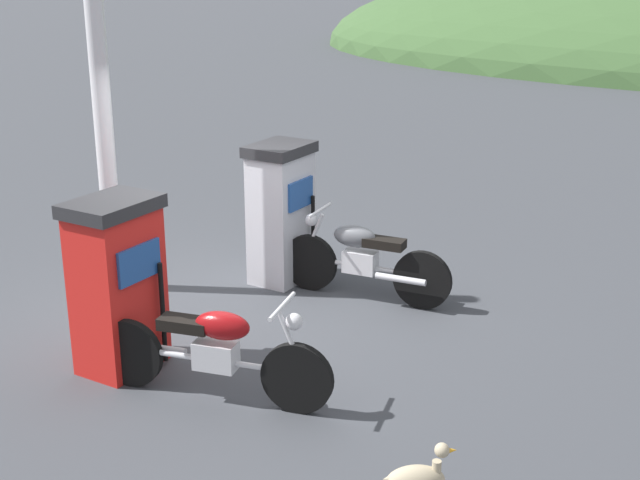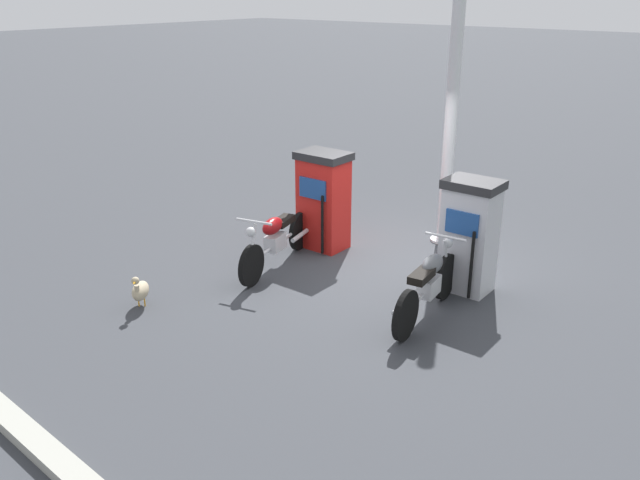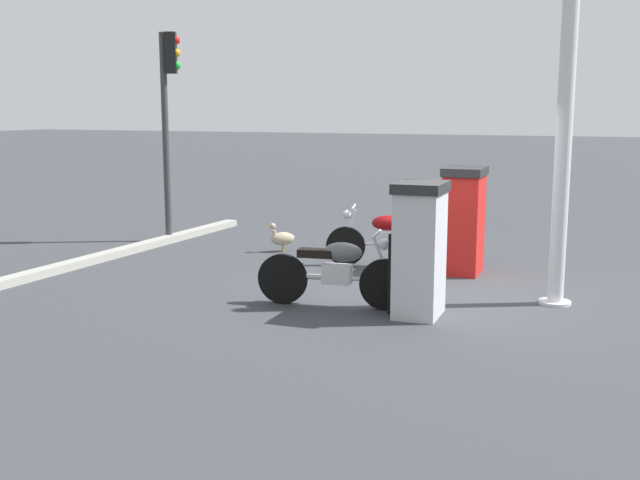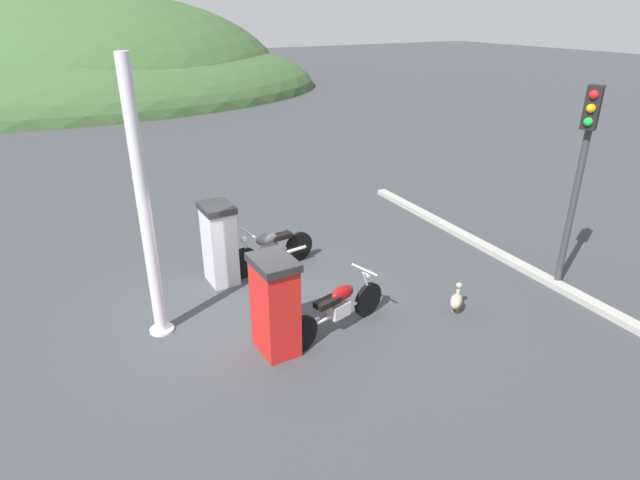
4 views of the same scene
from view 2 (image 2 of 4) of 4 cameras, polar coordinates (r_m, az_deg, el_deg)
name	(u,v)px [view 2 (image 2 of 4)]	position (r m, az deg, el deg)	size (l,w,h in m)	color
ground_plane	(385,268)	(9.99, 5.72, -2.43)	(120.00, 120.00, 0.00)	#383A3F
fuel_pump_near	(323,200)	(10.47, 0.29, 3.52)	(0.62, 0.81, 1.58)	red
fuel_pump_far	(469,235)	(9.18, 12.88, 0.40)	(0.61, 0.75, 1.59)	silver
motorcycle_near_pump	(276,239)	(9.83, -3.86, 0.08)	(2.10, 0.74, 0.95)	black
motorcycle_far_pump	(428,284)	(8.44, 9.41, -3.80)	(1.94, 0.56, 0.96)	black
wandering_duck	(140,290)	(8.99, -15.40, -4.23)	(0.45, 0.42, 0.51)	tan
canopy_support_pole	(451,114)	(10.61, 11.37, 10.69)	(0.40, 0.40, 4.40)	silver
road_edge_kerb	(46,452)	(6.69, -22.74, -16.68)	(0.57, 8.25, 0.12)	#9E9E93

